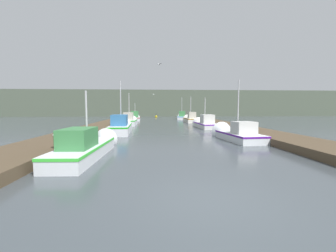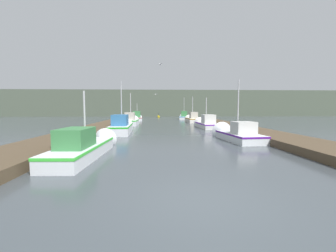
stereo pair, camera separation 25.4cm
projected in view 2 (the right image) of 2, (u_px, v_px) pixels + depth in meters
name	position (u px, v px, depth m)	size (l,w,h in m)	color
ground_plane	(203.00, 204.00, 4.91)	(200.00, 200.00, 0.00)	#3D4449
dock_left	(95.00, 129.00, 20.50)	(2.83, 40.00, 0.39)	#4C3D2B
dock_right	(238.00, 128.00, 21.14)	(2.83, 40.00, 0.39)	#4C3D2B
distant_shore_ridge	(161.00, 104.00, 62.16)	(120.00, 16.00, 6.48)	#4C5647
fishing_boat_0	(87.00, 146.00, 9.97)	(1.59, 6.16, 3.18)	silver
fishing_boat_1	(235.00, 134.00, 14.86)	(2.11, 5.07, 4.42)	silver
fishing_boat_2	(122.00, 126.00, 19.17)	(1.79, 6.26, 4.71)	silver
fishing_boat_3	(206.00, 123.00, 24.07)	(1.74, 5.64, 3.64)	silver
fishing_boat_4	(131.00, 121.00, 27.57)	(1.76, 4.62, 4.34)	silver
fishing_boat_5	(192.00, 119.00, 32.72)	(1.80, 4.54, 4.19)	silver
fishing_boat_6	(137.00, 118.00, 37.62)	(1.84, 5.35, 3.34)	silver
fishing_boat_7	(184.00, 117.00, 41.98)	(2.09, 4.74, 4.56)	silver
mooring_piling_0	(55.00, 146.00, 9.45)	(0.30, 0.30, 0.99)	#473523
mooring_piling_1	(125.00, 119.00, 30.03)	(0.24, 0.24, 1.18)	#473523
mooring_piling_2	(113.00, 122.00, 22.56)	(0.29, 0.29, 1.24)	#473523
mooring_piling_3	(194.00, 116.00, 37.22)	(0.34, 0.34, 1.37)	#473523
channel_buoy	(159.00, 117.00, 50.29)	(0.54, 0.54, 1.04)	gold
seagull_lead	(160.00, 64.00, 19.72)	(0.40, 0.52, 0.12)	white
seagull_1	(155.00, 94.00, 28.81)	(0.56, 0.29, 0.12)	white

